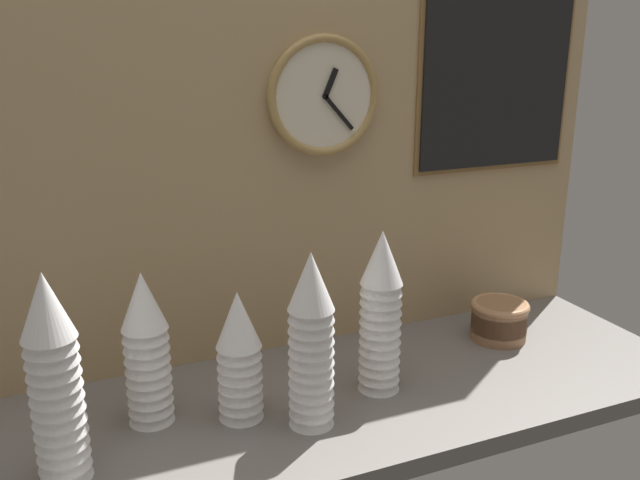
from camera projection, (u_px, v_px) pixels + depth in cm
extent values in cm
cube|color=slate|center=(347.00, 397.00, 147.96)|extent=(160.00, 56.00, 4.00)
cube|color=tan|center=(300.00, 132.00, 155.30)|extent=(160.00, 3.00, 105.00)
cone|color=white|center=(311.00, 397.00, 132.71)|extent=(9.04, 9.04, 11.49)
cone|color=white|center=(311.00, 387.00, 132.07)|extent=(9.04, 9.04, 11.49)
cone|color=white|center=(311.00, 377.00, 131.42)|extent=(9.04, 9.04, 11.49)
cone|color=white|center=(311.00, 367.00, 130.77)|extent=(9.04, 9.04, 11.49)
cone|color=white|center=(311.00, 356.00, 130.12)|extent=(9.04, 9.04, 11.49)
cone|color=white|center=(311.00, 346.00, 129.48)|extent=(9.04, 9.04, 11.49)
cone|color=white|center=(311.00, 335.00, 128.83)|extent=(9.04, 9.04, 11.49)
cone|color=white|center=(311.00, 325.00, 128.18)|extent=(9.04, 9.04, 11.49)
cone|color=white|center=(311.00, 314.00, 127.53)|extent=(9.04, 9.04, 11.49)
cone|color=white|center=(311.00, 303.00, 126.89)|extent=(9.04, 9.04, 11.49)
cone|color=white|center=(311.00, 292.00, 126.24)|extent=(9.04, 9.04, 11.49)
cone|color=white|center=(311.00, 281.00, 125.59)|extent=(9.04, 9.04, 11.49)
cone|color=white|center=(150.00, 394.00, 133.78)|extent=(9.04, 9.04, 11.49)
cone|color=white|center=(149.00, 384.00, 133.13)|extent=(9.04, 9.04, 11.49)
cone|color=white|center=(149.00, 374.00, 132.49)|extent=(9.04, 9.04, 11.49)
cone|color=white|center=(148.00, 364.00, 131.84)|extent=(9.04, 9.04, 11.49)
cone|color=white|center=(147.00, 354.00, 131.19)|extent=(9.04, 9.04, 11.49)
cone|color=white|center=(146.00, 343.00, 130.54)|extent=(9.04, 9.04, 11.49)
cone|color=white|center=(145.00, 333.00, 129.89)|extent=(9.04, 9.04, 11.49)
cone|color=white|center=(144.00, 322.00, 129.25)|extent=(9.04, 9.04, 11.49)
cone|color=white|center=(143.00, 312.00, 128.60)|extent=(9.04, 9.04, 11.49)
cone|color=white|center=(143.00, 301.00, 127.95)|extent=(9.04, 9.04, 11.49)
cone|color=white|center=(379.00, 364.00, 145.98)|extent=(9.04, 9.04, 11.49)
cone|color=white|center=(379.00, 355.00, 145.33)|extent=(9.04, 9.04, 11.49)
cone|color=white|center=(380.00, 345.00, 144.69)|extent=(9.04, 9.04, 11.49)
cone|color=white|center=(380.00, 336.00, 144.04)|extent=(9.04, 9.04, 11.49)
cone|color=white|center=(380.00, 327.00, 143.39)|extent=(9.04, 9.04, 11.49)
cone|color=white|center=(380.00, 317.00, 142.74)|extent=(9.04, 9.04, 11.49)
cone|color=white|center=(381.00, 307.00, 142.10)|extent=(9.04, 9.04, 11.49)
cone|color=white|center=(381.00, 297.00, 141.45)|extent=(9.04, 9.04, 11.49)
cone|color=white|center=(381.00, 288.00, 140.80)|extent=(9.04, 9.04, 11.49)
cone|color=white|center=(382.00, 278.00, 140.15)|extent=(9.04, 9.04, 11.49)
cone|color=white|center=(382.00, 268.00, 139.51)|extent=(9.04, 9.04, 11.49)
cone|color=white|center=(382.00, 257.00, 138.86)|extent=(9.04, 9.04, 11.49)
cone|color=white|center=(241.00, 391.00, 135.04)|extent=(9.04, 9.04, 11.49)
cone|color=white|center=(240.00, 381.00, 134.39)|extent=(9.04, 9.04, 11.49)
cone|color=white|center=(240.00, 371.00, 133.75)|extent=(9.04, 9.04, 11.49)
cone|color=white|center=(239.00, 361.00, 133.10)|extent=(9.04, 9.04, 11.49)
cone|color=white|center=(239.00, 351.00, 132.45)|extent=(9.04, 9.04, 11.49)
cone|color=white|center=(239.00, 340.00, 131.80)|extent=(9.04, 9.04, 11.49)
cone|color=white|center=(238.00, 330.00, 131.16)|extent=(9.04, 9.04, 11.49)
cone|color=white|center=(238.00, 320.00, 130.51)|extent=(9.04, 9.04, 11.49)
cone|color=white|center=(64.00, 448.00, 116.38)|extent=(9.04, 9.04, 11.49)
cone|color=white|center=(62.00, 437.00, 115.73)|extent=(9.04, 9.04, 11.49)
cone|color=white|center=(61.00, 426.00, 115.08)|extent=(9.04, 9.04, 11.49)
cone|color=white|center=(59.00, 414.00, 114.44)|extent=(9.04, 9.04, 11.49)
cone|color=white|center=(58.00, 403.00, 113.79)|extent=(9.04, 9.04, 11.49)
cone|color=white|center=(56.00, 391.00, 113.14)|extent=(9.04, 9.04, 11.49)
cone|color=white|center=(55.00, 379.00, 112.49)|extent=(9.04, 9.04, 11.49)
cone|color=white|center=(53.00, 367.00, 111.85)|extent=(9.04, 9.04, 11.49)
cone|color=white|center=(52.00, 355.00, 111.20)|extent=(9.04, 9.04, 11.49)
cone|color=white|center=(50.00, 343.00, 110.55)|extent=(9.04, 9.04, 11.49)
cone|color=white|center=(48.00, 331.00, 109.90)|extent=(9.04, 9.04, 11.49)
cone|color=white|center=(47.00, 318.00, 109.25)|extent=(9.04, 9.04, 11.49)
cone|color=white|center=(45.00, 306.00, 108.61)|extent=(9.04, 9.04, 11.49)
cylinder|color=#996B47|center=(498.00, 329.00, 171.02)|extent=(13.84, 13.84, 4.99)
cylinder|color=#996B47|center=(499.00, 321.00, 170.33)|extent=(13.84, 13.84, 4.99)
cylinder|color=#996B47|center=(500.00, 312.00, 169.64)|extent=(13.84, 13.84, 4.99)
torus|color=tan|center=(500.00, 305.00, 169.13)|extent=(14.53, 14.53, 1.80)
cylinder|color=beige|center=(323.00, 96.00, 152.34)|extent=(26.15, 1.80, 26.15)
torus|color=#AD894C|center=(324.00, 96.00, 151.63)|extent=(27.09, 1.98, 27.09)
cube|color=black|center=(331.00, 83.00, 150.81)|extent=(3.69, 0.60, 6.46)
cube|color=black|center=(339.00, 113.00, 153.58)|extent=(7.42, 0.60, 8.15)
cylinder|color=black|center=(325.00, 96.00, 151.19)|extent=(1.31, 0.60, 1.31)
cube|color=olive|center=(498.00, 53.00, 168.28)|extent=(45.60, 0.60, 58.95)
cube|color=black|center=(499.00, 53.00, 167.91)|extent=(43.20, 1.20, 56.55)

